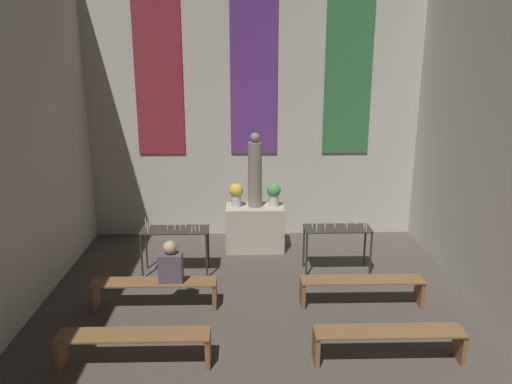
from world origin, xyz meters
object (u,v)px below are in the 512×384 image
(flower_vase_right, at_px, (274,193))
(pew_back_right, at_px, (362,286))
(pew_third_right, at_px, (389,339))
(altar, at_px, (255,228))
(flower_vase_left, at_px, (236,193))
(pew_third_left, at_px, (134,342))
(pew_back_left, at_px, (155,288))
(statue, at_px, (255,172))
(candle_rack_left, at_px, (175,235))
(person_seated, at_px, (171,264))
(candle_rack_right, at_px, (337,234))

(flower_vase_right, relative_size, pew_back_right, 0.24)
(flower_vase_right, bearing_deg, pew_third_right, -72.31)
(altar, xyz_separation_m, pew_back_right, (1.61, -2.38, -0.13))
(flower_vase_left, height_order, pew_third_left, flower_vase_left)
(pew_back_left, bearing_deg, altar, 55.91)
(pew_third_left, bearing_deg, statue, 67.48)
(candle_rack_left, bearing_deg, altar, 37.97)
(flower_vase_right, xyz_separation_m, pew_third_right, (1.24, -3.89, -0.85))
(statue, height_order, flower_vase_right, statue)
(flower_vase_left, bearing_deg, pew_back_left, -117.50)
(flower_vase_right, distance_m, person_seated, 2.97)
(pew_back_left, relative_size, person_seated, 2.90)
(statue, height_order, pew_third_left, statue)
(candle_rack_right, bearing_deg, pew_back_left, -157.66)
(altar, xyz_separation_m, pew_third_right, (1.61, -3.89, -0.13))
(flower_vase_right, height_order, pew_third_right, flower_vase_right)
(candle_rack_left, relative_size, pew_back_right, 0.62)
(pew_third_right, xyz_separation_m, pew_back_right, (0.00, 1.51, 0.00))
(candle_rack_right, height_order, person_seated, person_seated)
(flower_vase_right, xyz_separation_m, pew_back_right, (1.24, -2.38, -0.85))
(flower_vase_left, distance_m, flower_vase_right, 0.74)
(flower_vase_left, bearing_deg, statue, 0.00)
(pew_third_right, bearing_deg, person_seated, 153.03)
(flower_vase_left, bearing_deg, candle_rack_right, -31.80)
(pew_third_left, relative_size, person_seated, 2.90)
(statue, relative_size, flower_vase_right, 3.14)
(statue, relative_size, pew_back_right, 0.77)
(pew_third_right, distance_m, pew_back_right, 1.51)
(flower_vase_left, height_order, flower_vase_right, same)
(candle_rack_left, height_order, candle_rack_right, same)
(pew_third_right, bearing_deg, pew_back_left, 154.97)
(pew_third_left, bearing_deg, pew_back_right, 25.03)
(candle_rack_right, relative_size, pew_third_left, 0.62)
(candle_rack_right, xyz_separation_m, person_seated, (-2.79, -1.26, -0.00))
(person_seated, bearing_deg, pew_third_right, -26.97)
(flower_vase_left, xyz_separation_m, person_seated, (-0.97, -2.38, -0.45))
(candle_rack_right, xyz_separation_m, pew_third_left, (-3.05, -2.76, -0.40))
(pew_back_left, bearing_deg, candle_rack_left, 82.31)
(flower_vase_right, bearing_deg, person_seated, -125.82)
(pew_back_right, relative_size, person_seated, 2.90)
(candle_rack_right, height_order, pew_third_left, candle_rack_right)
(altar, height_order, candle_rack_right, candle_rack_right)
(flower_vase_right, height_order, person_seated, flower_vase_right)
(altar, bearing_deg, pew_back_right, -55.91)
(candle_rack_right, bearing_deg, candle_rack_left, -180.00)
(flower_vase_left, xyz_separation_m, pew_third_left, (-1.24, -3.89, -0.85))
(candle_rack_left, relative_size, person_seated, 1.81)
(flower_vase_left, bearing_deg, pew_back_right, -50.20)
(candle_rack_right, bearing_deg, statue, 142.05)
(candle_rack_left, height_order, person_seated, person_seated)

